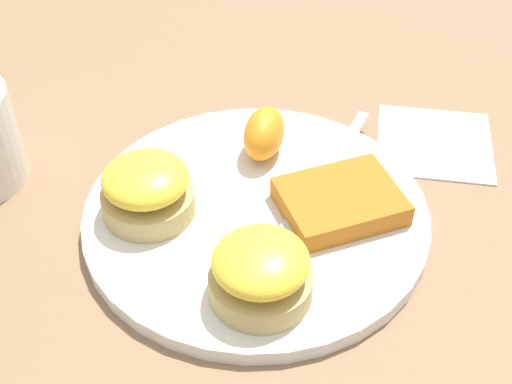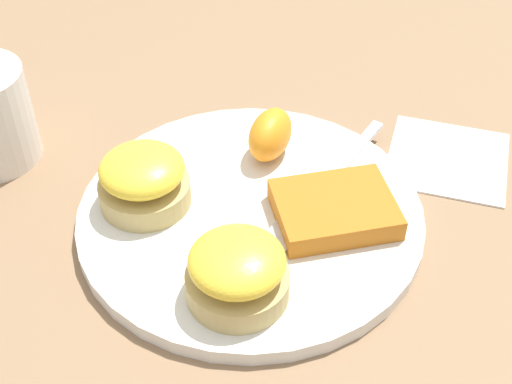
% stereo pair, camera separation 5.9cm
% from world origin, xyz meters
% --- Properties ---
extents(ground_plane, '(1.10, 1.10, 0.00)m').
position_xyz_m(ground_plane, '(0.00, 0.00, 0.00)').
color(ground_plane, '#846647').
extents(plate, '(0.30, 0.30, 0.01)m').
position_xyz_m(plate, '(0.00, 0.00, 0.01)').
color(plate, silver).
rests_on(plate, ground_plane).
extents(sandwich_benedict_left, '(0.08, 0.08, 0.05)m').
position_xyz_m(sandwich_benedict_left, '(0.09, -0.01, 0.04)').
color(sandwich_benedict_left, tan).
rests_on(sandwich_benedict_left, plate).
extents(sandwich_benedict_right, '(0.08, 0.08, 0.05)m').
position_xyz_m(sandwich_benedict_right, '(0.01, 0.09, 0.04)').
color(sandwich_benedict_right, tan).
rests_on(sandwich_benedict_right, plate).
extents(hashbrown_patty, '(0.11, 0.09, 0.02)m').
position_xyz_m(hashbrown_patty, '(-0.07, 0.01, 0.02)').
color(hashbrown_patty, '#B5671C').
rests_on(hashbrown_patty, plate).
extents(orange_wedge, '(0.06, 0.07, 0.04)m').
position_xyz_m(orange_wedge, '(-0.02, -0.08, 0.04)').
color(orange_wedge, orange).
rests_on(orange_wedge, plate).
extents(fork, '(0.13, 0.18, 0.00)m').
position_xyz_m(fork, '(-0.06, -0.02, 0.02)').
color(fork, silver).
rests_on(fork, plate).
extents(napkin, '(0.14, 0.14, 0.00)m').
position_xyz_m(napkin, '(-0.19, -0.08, 0.00)').
color(napkin, white).
rests_on(napkin, ground_plane).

